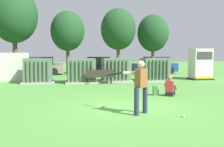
% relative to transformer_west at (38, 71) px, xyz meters
% --- Properties ---
extents(ground_plane, '(96.00, 96.00, 0.00)m').
position_rel_transformer_west_xyz_m(ground_plane, '(3.79, -9.17, -0.79)').
color(ground_plane, '#51933D').
extents(transformer_west, '(2.10, 1.70, 1.62)m').
position_rel_transformer_west_xyz_m(transformer_west, '(0.00, 0.00, 0.00)').
color(transformer_west, '#9E9B93').
rests_on(transformer_west, ground).
extents(transformer_mid_west, '(2.10, 1.70, 1.62)m').
position_rel_transformer_west_xyz_m(transformer_mid_west, '(2.78, -0.36, 0.00)').
color(transformer_mid_west, '#9E9B93').
rests_on(transformer_mid_west, ground).
extents(transformer_mid_east, '(2.10, 1.70, 1.62)m').
position_rel_transformer_west_xyz_m(transformer_mid_east, '(5.20, 0.06, 0.00)').
color(transformer_mid_east, '#9E9B93').
rests_on(transformer_mid_east, ground).
extents(transformer_east, '(2.10, 1.70, 1.62)m').
position_rel_transformer_west_xyz_m(transformer_east, '(7.99, -0.21, 0.00)').
color(transformer_east, '#9E9B93').
rests_on(transformer_east, ground).
extents(generator_enclosure, '(1.60, 1.40, 2.30)m').
position_rel_transformer_west_xyz_m(generator_enclosure, '(11.75, 0.32, 0.35)').
color(generator_enclosure, '#262626').
rests_on(generator_enclosure, ground).
extents(park_bench, '(1.81, 0.43, 0.92)m').
position_rel_transformer_west_xyz_m(park_bench, '(3.90, -1.25, -0.25)').
color(park_bench, '#2D2823').
rests_on(park_bench, ground).
extents(batter, '(1.20, 1.41, 1.74)m').
position_rel_transformer_west_xyz_m(batter, '(3.92, -10.09, 0.19)').
color(batter, '#282D4C').
rests_on(batter, ground).
extents(sports_ball, '(0.09, 0.09, 0.09)m').
position_rel_transformer_west_xyz_m(sports_ball, '(5.13, -10.80, -0.74)').
color(sports_ball, white).
rests_on(sports_ball, ground).
extents(seated_spectator, '(0.69, 0.78, 0.96)m').
position_rel_transformer_west_xyz_m(seated_spectator, '(6.39, -6.72, -0.41)').
color(seated_spectator, black).
rests_on(seated_spectator, ground).
extents(backpack, '(0.31, 0.35, 0.44)m').
position_rel_transformer_west_xyz_m(backpack, '(5.80, -6.39, -0.57)').
color(backpack, '#4C723F').
rests_on(backpack, ground).
extents(tree_left, '(3.89, 3.89, 7.43)m').
position_rel_transformer_west_xyz_m(tree_left, '(-2.29, 5.78, 4.31)').
color(tree_left, brown).
rests_on(tree_left, ground).
extents(tree_center_left, '(2.99, 2.99, 5.71)m').
position_rel_transformer_west_xyz_m(tree_center_left, '(2.13, 6.27, 3.13)').
color(tree_center_left, brown).
rests_on(tree_center_left, ground).
extents(tree_center_right, '(3.11, 3.11, 5.95)m').
position_rel_transformer_west_xyz_m(tree_center_right, '(6.58, 5.55, 3.29)').
color(tree_center_right, brown).
rests_on(tree_center_right, ground).
extents(tree_right, '(2.91, 2.91, 5.56)m').
position_rel_transformer_west_xyz_m(tree_right, '(10.01, 6.06, 3.03)').
color(tree_right, brown).
rests_on(tree_right, ground).
extents(parked_car_left_of_center, '(4.22, 1.96, 1.62)m').
position_rel_transformer_west_xyz_m(parked_car_left_of_center, '(-0.35, 7.32, -0.04)').
color(parked_car_left_of_center, gray).
rests_on(parked_car_left_of_center, ground).
extents(parked_car_right_of_center, '(4.26, 2.03, 1.62)m').
position_rel_transformer_west_xyz_m(parked_car_right_of_center, '(4.86, 7.27, -0.04)').
color(parked_car_right_of_center, black).
rests_on(parked_car_right_of_center, ground).
extents(parked_car_rightmost, '(4.35, 2.23, 1.62)m').
position_rel_transformer_west_xyz_m(parked_car_rightmost, '(10.53, 6.82, -0.04)').
color(parked_car_rightmost, navy).
rests_on(parked_car_rightmost, ground).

